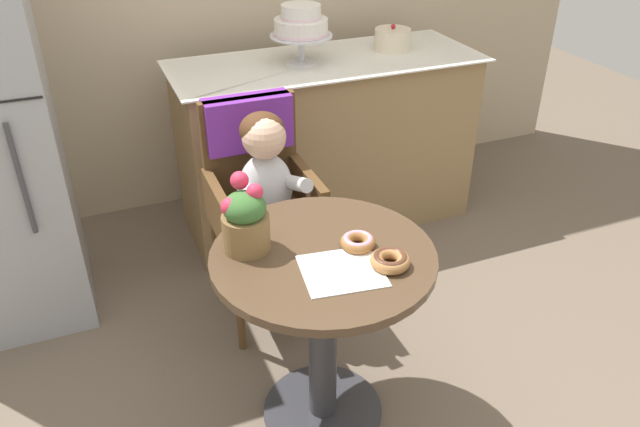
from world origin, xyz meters
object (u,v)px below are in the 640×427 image
Objects in this scene: flower_vase at (245,219)px; cafe_table at (323,305)px; wicker_chair at (257,177)px; round_layer_cake at (392,39)px; tiered_cake_stand at (301,25)px; donut_front at (358,241)px; donut_mid at (390,260)px; seated_child at (268,185)px.

cafe_table is at bearing -28.45° from flower_vase.
round_layer_cake is (0.93, 0.61, 0.31)m from wicker_chair.
round_layer_cake is at bearing 3.77° from tiered_cake_stand.
round_layer_cake reaches higher than flower_vase.
tiered_cake_stand reaches higher than round_layer_cake.
cafe_table is at bearing 174.79° from donut_front.
donut_mid is at bearing -100.07° from tiered_cake_stand.
tiered_cake_stand is at bearing 61.90° from flower_vase.
cafe_table is 0.40m from flower_vase.
round_layer_cake is at bearing 55.14° from cafe_table.
seated_child is 2.93× the size of flower_vase.
flower_vase is 1.67m from round_layer_cake.
tiered_cake_stand is at bearing 72.19° from cafe_table.
flower_vase is at bearing 145.63° from donut_mid.
round_layer_cake reaches higher than seated_child.
tiered_cake_stand is at bearing 48.52° from wicker_chair.
flower_vase reaches higher than cafe_table.
flower_vase reaches higher than wicker_chair.
flower_vase is at bearing -133.20° from round_layer_cake.
flower_vase is at bearing -114.89° from wicker_chair.
flower_vase is (-0.21, -0.60, 0.19)m from wicker_chair.
donut_mid is 0.41× the size of tiered_cake_stand.
wicker_chair is 8.49× the size of donut_front.
round_layer_cake reaches higher than wicker_chair.
cafe_table is 2.90× the size of flower_vase.
tiered_cake_stand reaches higher than donut_mid.
flower_vase is (-0.21, -0.45, 0.15)m from seated_child.
cafe_table is 2.40× the size of tiered_cake_stand.
donut_front is at bearing -103.02° from tiered_cake_stand.
round_layer_cake is (1.14, 1.22, 0.13)m from flower_vase.
wicker_chair is 3.18× the size of tiered_cake_stand.
round_layer_cake is (0.77, 1.47, 0.21)m from donut_mid.
flower_vase is at bearing -118.10° from tiered_cake_stand.
donut_mid is (0.16, -0.14, 0.23)m from cafe_table.
donut_front is at bearing -121.20° from round_layer_cake.
cafe_table is 0.75× the size of wicker_chair.
tiered_cake_stand is at bearing 79.93° from donut_mid.
seated_child is at bearing 64.70° from flower_vase.
donut_front is 0.45× the size of flower_vase.
seated_child is at bearing 101.47° from donut_front.
wicker_chair is 0.16m from seated_child.
round_layer_cake is (0.51, 0.03, -0.13)m from tiered_cake_stand.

